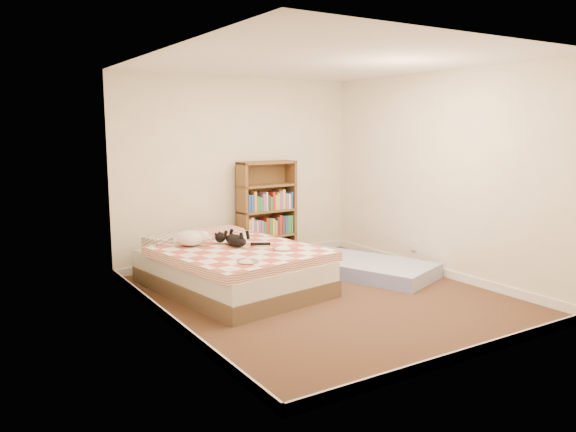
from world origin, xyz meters
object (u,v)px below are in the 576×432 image
floor_mattress (355,266)px  black_cat (235,240)px  white_dog (192,238)px  bookshelf (266,223)px  bed (230,267)px

floor_mattress → black_cat: (-1.59, 0.20, 0.47)m
floor_mattress → white_dog: bearing=146.1°
bookshelf → floor_mattress: bearing=-65.7°
bed → white_dog: size_ratio=5.63×
floor_mattress → white_dog: (-2.01, 0.45, 0.50)m
bed → white_dog: white_dog is taller
floor_mattress → white_dog: size_ratio=4.91×
bed → floor_mattress: bed is taller
bed → black_cat: bearing=-9.1°
bookshelf → white_dog: (-1.41, -0.76, 0.07)m
white_dog → bookshelf: bearing=20.3°
bed → white_dog: 0.55m
bookshelf → floor_mattress: bookshelf is taller
bed → black_cat: size_ratio=3.37×
floor_mattress → white_dog: 2.12m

